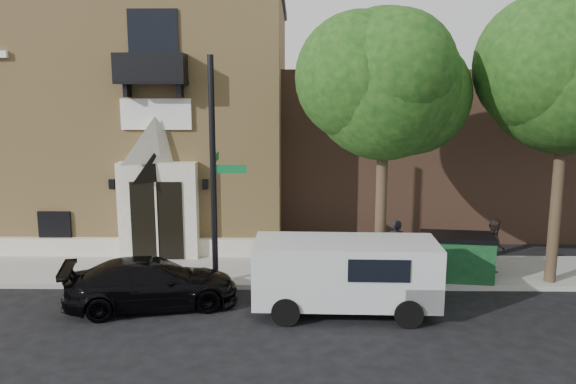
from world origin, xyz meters
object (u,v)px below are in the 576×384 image
dumpster (457,256)px  pedestrian_far (494,245)px  street_sign (214,172)px  black_sedan (152,283)px  fire_hydrant (350,269)px  pedestrian_near (395,247)px  cargo_van (352,273)px

dumpster → pedestrian_far: (1.36, 0.78, 0.13)m
street_sign → black_sedan: bearing=-133.2°
street_sign → fire_hydrant: size_ratio=8.01×
pedestrian_near → pedestrian_far: size_ratio=1.03×
street_sign → dumpster: bearing=5.0°
street_sign → fire_hydrant: (3.90, 0.07, -2.86)m
dumpster → pedestrian_near: bearing=171.2°
fire_hydrant → pedestrian_near: size_ratio=0.49×
dumpster → pedestrian_far: bearing=36.9°
black_sedan → pedestrian_near: (6.82, 2.45, 0.33)m
street_sign → cargo_van: bearing=-24.8°
cargo_van → pedestrian_far: size_ratio=2.93×
black_sedan → dumpster: 8.78m
fire_hydrant → dumpster: (3.17, 0.39, 0.28)m
black_sedan → cargo_van: cargo_van is taller
black_sedan → dumpster: dumpster is taller
street_sign → dumpster: street_sign is taller
black_sedan → fire_hydrant: 5.61m
cargo_van → fire_hydrant: 1.98m
black_sedan → cargo_van: 5.26m
street_sign → dumpster: (7.07, 0.45, -2.57)m
cargo_van → dumpster: bearing=36.2°
cargo_van → street_sign: (-3.75, 1.84, 2.34)m
cargo_van → dumpster: cargo_van is taller
pedestrian_far → street_sign: bearing=105.6°
cargo_van → dumpster: 4.04m
street_sign → fire_hydrant: bearing=2.3°
cargo_van → pedestrian_far: bearing=34.9°
black_sedan → dumpster: bearing=-90.7°
street_sign → pedestrian_near: 5.93m
black_sedan → street_sign: 3.48m
dumpster → fire_hydrant: bearing=-166.2°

